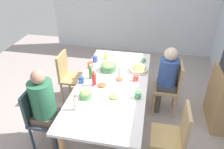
{
  "coord_description": "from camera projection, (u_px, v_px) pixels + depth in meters",
  "views": [
    {
      "loc": [
        2.47,
        0.48,
        2.47
      ],
      "look_at": [
        0.0,
        0.0,
        0.93
      ],
      "focal_mm": 34.67,
      "sensor_mm": 36.0,
      "label": 1
    }
  ],
  "objects": [
    {
      "name": "chair_0",
      "position": [
        40.0,
        115.0,
        2.87
      ],
      "size": [
        0.4,
        0.4,
        0.9
      ],
      "color": "#323B45",
      "rests_on": "ground_plane"
    },
    {
      "name": "bottle_1",
      "position": [
        120.0,
        71.0,
        3.14
      ],
      "size": [
        0.05,
        0.05,
        0.2
      ],
      "color": "silver",
      "rests_on": "dining_table"
    },
    {
      "name": "cup_2",
      "position": [
        106.0,
        57.0,
        3.65
      ],
      "size": [
        0.11,
        0.07,
        0.08
      ],
      "color": "yellow",
      "rests_on": "dining_table"
    },
    {
      "name": "person_0",
      "position": [
        44.0,
        104.0,
        2.75
      ],
      "size": [
        0.3,
        0.3,
        1.2
      ],
      "color": "brown",
      "rests_on": "ground_plane"
    },
    {
      "name": "bottle_2",
      "position": [
        76.0,
        103.0,
        2.51
      ],
      "size": [
        0.05,
        0.05,
        0.21
      ],
      "color": "silver",
      "rests_on": "dining_table"
    },
    {
      "name": "ground_plane",
      "position": [
        112.0,
        124.0,
        3.43
      ],
      "size": [
        6.71,
        6.71,
        0.0
      ],
      "primitive_type": "plane",
      "color": "#A1958F"
    },
    {
      "name": "cup_5",
      "position": [
        136.0,
        78.0,
        3.07
      ],
      "size": [
        0.12,
        0.08,
        0.08
      ],
      "color": "#C64E41",
      "rests_on": "dining_table"
    },
    {
      "name": "bowl_1",
      "position": [
        108.0,
        67.0,
        3.32
      ],
      "size": [
        0.25,
        0.25,
        0.12
      ],
      "color": "#48804E",
      "rests_on": "dining_table"
    },
    {
      "name": "plate_2",
      "position": [
        102.0,
        86.0,
        2.96
      ],
      "size": [
        0.23,
        0.23,
        0.04
      ],
      "color": "white",
      "rests_on": "dining_table"
    },
    {
      "name": "bottle_0",
      "position": [
        94.0,
        79.0,
        2.94
      ],
      "size": [
        0.06,
        0.06,
        0.23
      ],
      "color": "red",
      "rests_on": "dining_table"
    },
    {
      "name": "cup_0",
      "position": [
        95.0,
        59.0,
        3.56
      ],
      "size": [
        0.12,
        0.09,
        0.1
      ],
      "color": "#3C5197",
      "rests_on": "dining_table"
    },
    {
      "name": "plate_1",
      "position": [
        120.0,
        80.0,
        3.09
      ],
      "size": [
        0.2,
        0.2,
        0.04
      ],
      "color": "white",
      "rests_on": "dining_table"
    },
    {
      "name": "cup_4",
      "position": [
        138.0,
        95.0,
        2.73
      ],
      "size": [
        0.12,
        0.08,
        0.09
      ],
      "color": "#4C955C",
      "rests_on": "dining_table"
    },
    {
      "name": "chair_2",
      "position": [
        171.0,
        85.0,
        3.46
      ],
      "size": [
        0.4,
        0.4,
        0.9
      ],
      "color": "tan",
      "rests_on": "ground_plane"
    },
    {
      "name": "bowl_0",
      "position": [
        86.0,
        94.0,
        2.74
      ],
      "size": [
        0.16,
        0.16,
        0.09
      ],
      "color": "#4F894F",
      "rests_on": "dining_table"
    },
    {
      "name": "cup_3",
      "position": [
        81.0,
        80.0,
        3.02
      ],
      "size": [
        0.11,
        0.07,
        0.1
      ],
      "color": "#2C4F94",
      "rests_on": "dining_table"
    },
    {
      "name": "cup_1",
      "position": [
        90.0,
        65.0,
        3.4
      ],
      "size": [
        0.12,
        0.08,
        0.09
      ],
      "color": "#D05234",
      "rests_on": "dining_table"
    },
    {
      "name": "chair_1",
      "position": [
        69.0,
        74.0,
        3.75
      ],
      "size": [
        0.4,
        0.4,
        0.9
      ],
      "color": "tan",
      "rests_on": "ground_plane"
    },
    {
      "name": "chair_3",
      "position": [
        175.0,
        134.0,
        2.59
      ],
      "size": [
        0.4,
        0.4,
        0.9
      ],
      "color": "tan",
      "rests_on": "ground_plane"
    },
    {
      "name": "bottle_3",
      "position": [
        91.0,
        72.0,
        3.1
      ],
      "size": [
        0.06,
        0.06,
        0.22
      ],
      "color": "#488236",
      "rests_on": "dining_table"
    },
    {
      "name": "bowl_2",
      "position": [
        139.0,
        69.0,
        3.29
      ],
      "size": [
        0.27,
        0.27,
        0.08
      ],
      "color": "beige",
      "rests_on": "dining_table"
    },
    {
      "name": "wall_left",
      "position": [
        135.0,
        0.0,
        5.14
      ],
      "size": [
        0.12,
        4.13,
        2.6
      ],
      "primitive_type": "cube",
      "color": "silver",
      "rests_on": "ground_plane"
    },
    {
      "name": "person_2",
      "position": [
        167.0,
        75.0,
        3.38
      ],
      "size": [
        0.3,
        0.3,
        1.16
      ],
      "color": "#49493B",
      "rests_on": "ground_plane"
    },
    {
      "name": "plate_0",
      "position": [
        114.0,
        98.0,
        2.73
      ],
      "size": [
        0.22,
        0.22,
        0.04
      ],
      "color": "silver",
      "rests_on": "dining_table"
    },
    {
      "name": "dining_table",
      "position": [
        112.0,
        88.0,
        3.07
      ],
      "size": [
        2.1,
        0.98,
        0.78
      ],
      "color": "white",
      "rests_on": "ground_plane"
    },
    {
      "name": "cup_6",
      "position": [
        144.0,
        60.0,
        3.56
      ],
      "size": [
        0.11,
        0.07,
        0.07
      ],
      "color": "#4A8458",
      "rests_on": "dining_table"
    }
  ]
}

